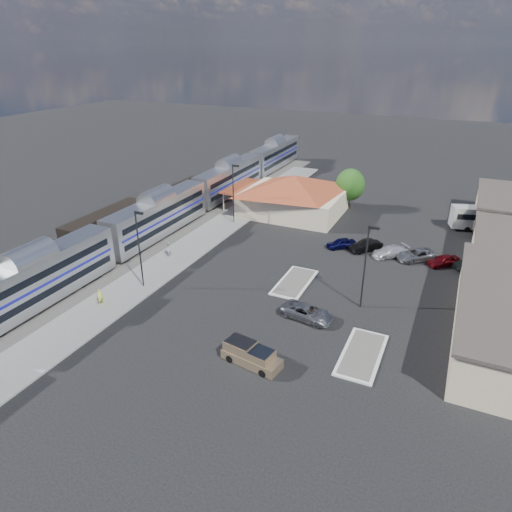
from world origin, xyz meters
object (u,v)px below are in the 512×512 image
at_px(suv, 307,312).
at_px(coach_bus, 491,218).
at_px(pickup_truck, 252,355).
at_px(station_depot, 293,194).

xyz_separation_m(suv, coach_bus, (16.29, 33.40, 1.27)).
xyz_separation_m(pickup_truck, coach_bus, (18.26, 42.02, 1.14)).
relative_size(station_depot, pickup_truck, 3.36).
xyz_separation_m(station_depot, suv, (12.27, -28.47, -2.40)).
distance_m(pickup_truck, suv, 8.85).
height_order(pickup_truck, suv, pickup_truck).
relative_size(station_depot, suv, 3.48).
height_order(station_depot, suv, station_depot).
relative_size(suv, coach_bus, 0.48).
bearing_deg(pickup_truck, coach_bus, -14.22).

